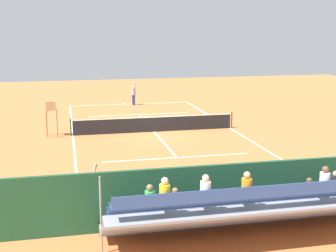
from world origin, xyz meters
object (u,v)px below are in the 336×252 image
(bleacher_stand, at_px, (250,208))
(tennis_ball_near, at_px, (153,111))
(courtside_bench, at_px, (303,191))
(tennis_net, at_px, (154,124))
(equipment_bag, at_px, (253,206))
(line_judge, at_px, (95,191))
(umpire_chair, at_px, (51,115))
(tennis_player, at_px, (134,93))
(tennis_racket, at_px, (124,104))

(bleacher_stand, bearing_deg, tennis_ball_near, -93.06)
(bleacher_stand, height_order, courtside_bench, bleacher_stand)
(tennis_net, bearing_deg, equipment_bag, 94.31)
(line_judge, bearing_deg, bleacher_stand, 151.26)
(umpire_chair, distance_m, tennis_player, 12.24)
(tennis_player, xyz_separation_m, tennis_racket, (0.75, -0.82, -1.00))
(equipment_bag, bearing_deg, tennis_player, -88.15)
(tennis_net, xyz_separation_m, umpire_chair, (6.20, -0.02, 0.81))
(courtside_bench, bearing_deg, line_judge, -2.80)
(equipment_bag, bearing_deg, tennis_net, -85.69)
(equipment_bag, bearing_deg, bleacher_stand, 64.94)
(courtside_bench, bearing_deg, equipment_bag, 3.68)
(tennis_racket, bearing_deg, line_judge, 80.65)
(tennis_net, xyz_separation_m, courtside_bench, (-3.01, 13.27, 0.06))
(umpire_chair, xyz_separation_m, line_judge, (-1.71, 12.92, -0.30))
(courtside_bench, height_order, tennis_player, tennis_player)
(tennis_ball_near, bearing_deg, equipment_bag, 89.27)
(tennis_player, bearing_deg, bleacher_stand, 89.62)
(tennis_net, bearing_deg, tennis_ball_near, -100.24)
(umpire_chair, xyz_separation_m, courtside_bench, (-9.21, 13.29, -0.76))
(equipment_bag, height_order, tennis_racket, equipment_bag)
(tennis_net, bearing_deg, tennis_player, -91.33)
(umpire_chair, bearing_deg, tennis_net, 179.84)
(bleacher_stand, bearing_deg, tennis_player, -90.38)
(umpire_chair, relative_size, tennis_player, 1.11)
(tennis_net, xyz_separation_m, equipment_bag, (-1.01, 13.40, -0.32))
(umpire_chair, bearing_deg, bleacher_stand, 112.13)
(courtside_bench, relative_size, tennis_ball_near, 27.27)
(bleacher_stand, relative_size, umpire_chair, 4.23)
(umpire_chair, relative_size, courtside_bench, 1.19)
(bleacher_stand, height_order, tennis_ball_near, bleacher_stand)
(equipment_bag, relative_size, tennis_ball_near, 13.64)
(courtside_bench, relative_size, tennis_racket, 3.09)
(tennis_net, bearing_deg, courtside_bench, 102.76)
(bleacher_stand, relative_size, tennis_ball_near, 137.27)
(bleacher_stand, height_order, tennis_racket, bleacher_stand)
(tennis_net, distance_m, umpire_chair, 6.25)
(courtside_bench, bearing_deg, umpire_chair, -55.29)
(courtside_bench, bearing_deg, tennis_net, -77.24)
(umpire_chair, height_order, equipment_bag, umpire_chair)
(bleacher_stand, xyz_separation_m, courtside_bench, (-2.93, -2.13, -0.44))
(equipment_bag, relative_size, tennis_racket, 1.54)
(tennis_player, bearing_deg, courtside_bench, 96.65)
(umpire_chair, height_order, tennis_racket, umpire_chair)
(bleacher_stand, height_order, line_judge, bleacher_stand)
(tennis_net, xyz_separation_m, line_judge, (4.49, 12.90, 0.51))
(tennis_net, height_order, tennis_ball_near, tennis_net)
(tennis_racket, distance_m, line_judge, 24.50)
(bleacher_stand, distance_m, line_judge, 5.20)
(umpire_chair, distance_m, line_judge, 13.04)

